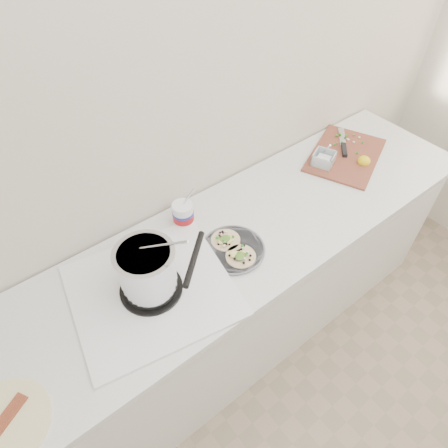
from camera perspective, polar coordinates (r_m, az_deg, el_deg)
counter at (r=2.12m, az=2.62°, el=-8.78°), size 2.44×0.66×0.90m
stove at (r=1.50m, az=-10.69°, el=-7.49°), size 0.68×0.64×0.28m
taco_plate at (r=1.66m, az=1.30°, el=-3.44°), size 0.27×0.27×0.04m
tub at (r=1.75m, az=-5.78°, el=1.69°), size 0.09×0.09×0.21m
cutboard at (r=2.24m, az=16.67°, el=9.65°), size 0.57×0.49×0.07m
bacon_plate at (r=1.50m, az=-28.94°, el=-23.70°), size 0.28×0.28×0.02m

